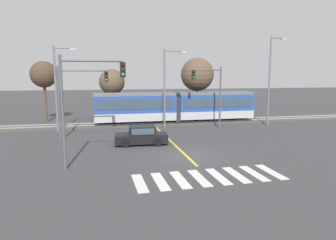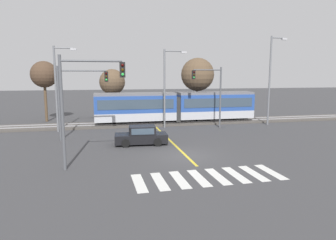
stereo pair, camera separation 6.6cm
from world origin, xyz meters
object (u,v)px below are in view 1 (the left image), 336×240
at_px(traffic_light_far_right, 211,88).
at_px(street_lamp_centre, 167,83).
at_px(traffic_light_near_left, 83,95).
at_px(sedan_crossing, 141,136).
at_px(light_rail_tram, 176,106).
at_px(street_lamp_east, 271,76).
at_px(bare_tree_far_west, 44,75).
at_px(bare_tree_west, 112,82).
at_px(traffic_light_mid_left, 76,91).
at_px(street_lamp_west, 58,84).
at_px(bare_tree_east, 197,75).

distance_m(traffic_light_far_right, street_lamp_centre, 4.72).
bearing_deg(traffic_light_near_left, sedan_crossing, 53.95).
bearing_deg(traffic_light_near_left, traffic_light_far_right, 43.68).
height_order(light_rail_tram, street_lamp_east, street_lamp_east).
xyz_separation_m(sedan_crossing, street_lamp_centre, (3.68, 7.25, 4.03)).
xyz_separation_m(bare_tree_far_west, bare_tree_west, (7.98, 0.83, -0.93)).
height_order(sedan_crossing, traffic_light_far_right, traffic_light_far_right).
xyz_separation_m(light_rail_tram, traffic_light_far_right, (2.89, -3.74, 2.19)).
relative_size(street_lamp_centre, street_lamp_east, 0.84).
relative_size(light_rail_tram, traffic_light_near_left, 2.75).
distance_m(light_rail_tram, traffic_light_near_left, 18.32).
bearing_deg(traffic_light_mid_left, street_lamp_centre, 25.33).
bearing_deg(bare_tree_far_west, traffic_light_mid_left, -68.78).
xyz_separation_m(traffic_light_far_right, street_lamp_centre, (-4.56, 1.09, 0.48)).
bearing_deg(bare_tree_far_west, street_lamp_west, -71.31).
xyz_separation_m(traffic_light_near_left, traffic_light_far_right, (12.33, 11.77, -0.21)).
bearing_deg(traffic_light_mid_left, bare_tree_east, 37.18).
distance_m(traffic_light_mid_left, street_lamp_west, 4.62).
relative_size(sedan_crossing, street_lamp_east, 0.44).
distance_m(light_rail_tram, traffic_light_far_right, 5.21).
xyz_separation_m(traffic_light_mid_left, bare_tree_west, (3.50, 12.36, 0.46)).
bearing_deg(bare_tree_west, street_lamp_east, -27.08).
height_order(bare_tree_far_west, bare_tree_east, bare_tree_east).
xyz_separation_m(street_lamp_west, street_lamp_east, (22.57, -0.53, 0.71)).
relative_size(traffic_light_mid_left, traffic_light_far_right, 0.99).
distance_m(sedan_crossing, bare_tree_west, 16.01).
xyz_separation_m(traffic_light_mid_left, street_lamp_centre, (8.86, 4.20, 0.49)).
xyz_separation_m(street_lamp_centre, bare_tree_east, (5.57, 6.75, 0.91)).
height_order(traffic_light_mid_left, bare_tree_east, bare_tree_east).
relative_size(traffic_light_mid_left, street_lamp_west, 0.76).
relative_size(light_rail_tram, bare_tree_far_west, 2.56).
bearing_deg(street_lamp_centre, bare_tree_west, 123.31).
distance_m(street_lamp_east, bare_tree_west, 19.21).
relative_size(traffic_light_mid_left, traffic_light_near_left, 0.94).
height_order(sedan_crossing, street_lamp_west, street_lamp_west).
relative_size(street_lamp_east, bare_tree_far_west, 1.36).
bearing_deg(sedan_crossing, light_rail_tram, 61.60).
distance_m(traffic_light_near_left, street_lamp_centre, 15.03).
bearing_deg(street_lamp_east, traffic_light_near_left, -147.77).
height_order(street_lamp_east, bare_tree_west, street_lamp_east).
relative_size(traffic_light_far_right, street_lamp_centre, 0.78).
bearing_deg(bare_tree_east, traffic_light_near_left, -124.21).
bearing_deg(traffic_light_mid_left, traffic_light_near_left, -82.78).
relative_size(light_rail_tram, traffic_light_mid_left, 2.91).
bearing_deg(bare_tree_far_west, street_lamp_east, -17.52).
height_order(traffic_light_mid_left, traffic_light_far_right, traffic_light_far_right).
xyz_separation_m(traffic_light_mid_left, bare_tree_east, (14.43, 10.94, 1.41)).
bearing_deg(bare_tree_far_west, traffic_light_near_left, -74.57).
xyz_separation_m(light_rail_tram, bare_tree_east, (3.89, 4.10, 3.59)).
xyz_separation_m(sedan_crossing, street_lamp_east, (15.40, 6.67, 4.76)).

